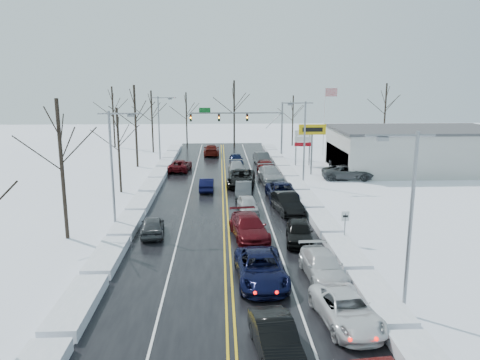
{
  "coord_description": "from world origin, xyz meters",
  "views": [
    {
      "loc": [
        -0.44,
        -38.65,
        11.33
      ],
      "look_at": [
        1.33,
        1.74,
        2.5
      ],
      "focal_mm": 35.0,
      "sensor_mm": 36.0,
      "label": 1
    }
  ],
  "objects_px": {
    "traffic_signal_mast": "(247,120)",
    "flagpole": "(325,116)",
    "tires_plus_sign": "(312,133)",
    "dealership_building": "(416,149)",
    "oncoming_car_0": "(207,191)"
  },
  "relations": [
    {
      "from": "traffic_signal_mast",
      "to": "flagpole",
      "type": "height_order",
      "value": "flagpole"
    },
    {
      "from": "tires_plus_sign",
      "to": "dealership_building",
      "type": "relative_size",
      "value": 0.29
    },
    {
      "from": "traffic_signal_mast",
      "to": "dealership_building",
      "type": "xyz_separation_m",
      "value": [
        20.53,
        -9.99,
        -2.82
      ]
    },
    {
      "from": "oncoming_car_0",
      "to": "traffic_signal_mast",
      "type": "bearing_deg",
      "value": -103.99
    },
    {
      "from": "traffic_signal_mast",
      "to": "dealership_building",
      "type": "relative_size",
      "value": 0.65
    },
    {
      "from": "traffic_signal_mast",
      "to": "flagpole",
      "type": "bearing_deg",
      "value": 9.73
    },
    {
      "from": "tires_plus_sign",
      "to": "oncoming_car_0",
      "type": "height_order",
      "value": "tires_plus_sign"
    },
    {
      "from": "traffic_signal_mast",
      "to": "tires_plus_sign",
      "type": "relative_size",
      "value": 2.21
    },
    {
      "from": "traffic_signal_mast",
      "to": "flagpole",
      "type": "distance_m",
      "value": 11.9
    },
    {
      "from": "flagpole",
      "to": "dealership_building",
      "type": "height_order",
      "value": "flagpole"
    },
    {
      "from": "traffic_signal_mast",
      "to": "flagpole",
      "type": "relative_size",
      "value": 1.33
    },
    {
      "from": "tires_plus_sign",
      "to": "flagpole",
      "type": "relative_size",
      "value": 0.6
    },
    {
      "from": "flagpole",
      "to": "oncoming_car_0",
      "type": "relative_size",
      "value": 2.44
    },
    {
      "from": "traffic_signal_mast",
      "to": "dealership_building",
      "type": "distance_m",
      "value": 23.01
    },
    {
      "from": "tires_plus_sign",
      "to": "dealership_building",
      "type": "bearing_deg",
      "value": 8.47
    }
  ]
}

